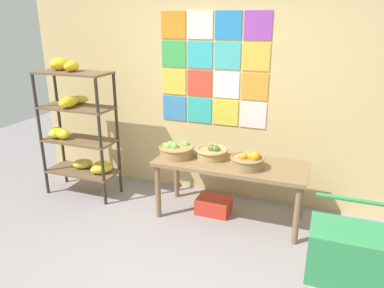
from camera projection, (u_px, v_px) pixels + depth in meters
The scene contains 8 objects.
back_wall_with_art at pixel (219, 80), 4.19m from camera, with size 4.95×0.07×2.80m.
banana_shelf_unit at pixel (77, 124), 4.32m from camera, with size 0.88×0.48×1.65m.
display_table at pixel (230, 169), 3.83m from camera, with size 1.57×0.63×0.65m.
fruit_basket_right at pixel (176, 150), 3.94m from camera, with size 0.38×0.38×0.17m.
fruit_basket_centre at pixel (248, 161), 3.64m from camera, with size 0.34×0.34×0.18m.
fruit_basket_back_right at pixel (212, 152), 3.90m from camera, with size 0.35×0.35×0.16m.
produce_crate_under_table at pixel (214, 205), 4.09m from camera, with size 0.37×0.29×0.17m, color red.
shopping_cart at pixel (349, 259), 2.47m from camera, with size 0.55×0.41×0.88m.
Camera 1 is at (1.19, -2.13, 2.06)m, focal length 34.14 mm.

